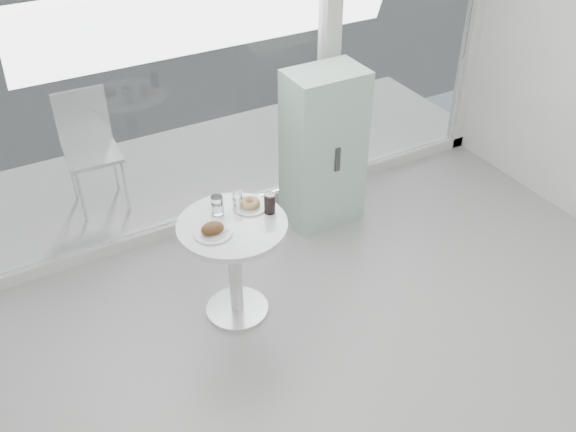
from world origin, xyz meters
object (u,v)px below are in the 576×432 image
patio_chair (89,143)px  water_tumbler_a (217,206)px  water_tumbler_b (238,200)px  mint_cabinet (323,148)px  main_table (234,250)px  cola_glass (270,203)px  plate_fritter (213,230)px  plate_donut (250,204)px

patio_chair → water_tumbler_a: size_ratio=7.50×
water_tumbler_b → mint_cabinet: bearing=28.7°
mint_cabinet → water_tumbler_a: size_ratio=9.92×
main_table → cola_glass: (0.27, -0.01, 0.29)m
plate_fritter → water_tumbler_a: (0.11, 0.18, 0.03)m
mint_cabinet → plate_fritter: (-1.28, -0.75, 0.14)m
main_table → plate_fritter: (-0.15, -0.04, 0.25)m
mint_cabinet → water_tumbler_b: 1.17m
main_table → plate_fritter: size_ratio=3.11×
patio_chair → plate_fritter: (0.33, -1.82, 0.19)m
patio_chair → water_tumbler_a: patio_chair is taller
plate_donut → cola_glass: (0.09, -0.12, 0.05)m
plate_fritter → water_tumbler_a: 0.22m
mint_cabinet → plate_donut: size_ratio=5.58×
plate_fritter → cola_glass: 0.42m
main_table → water_tumbler_b: water_tumbler_b is taller
mint_cabinet → patio_chair: bearing=146.3°
plate_fritter → mint_cabinet: bearing=30.4°
plate_fritter → plate_donut: bearing=24.0°
mint_cabinet → cola_glass: size_ratio=9.15×
mint_cabinet → water_tumbler_b: (-1.02, -0.56, 0.16)m
plate_donut → cola_glass: bearing=-53.2°
patio_chair → water_tumbler_b: patio_chair is taller
mint_cabinet → water_tumbler_a: bearing=-154.0°
patio_chair → plate_fritter: patio_chair is taller
mint_cabinet → main_table: bearing=-147.7°
mint_cabinet → cola_glass: (-0.86, -0.72, 0.19)m
cola_glass → water_tumbler_a: bearing=153.5°
main_table → mint_cabinet: 1.34m
mint_cabinet → water_tumbler_a: (-1.17, -0.57, 0.17)m
mint_cabinet → patio_chair: mint_cabinet is taller
patio_chair → plate_fritter: 1.86m
water_tumbler_b → cola_glass: bearing=-46.7°
water_tumbler_b → plate_fritter: bearing=-143.7°
patio_chair → water_tumbler_a: 1.71m
water_tumbler_b → cola_glass: size_ratio=0.76×
plate_fritter → water_tumbler_a: size_ratio=1.88×
mint_cabinet → plate_donut: 1.13m
water_tumbler_a → plate_fritter: bearing=-121.6°
water_tumbler_a → cola_glass: bearing=-26.5°
water_tumbler_b → water_tumbler_a: bearing=-175.7°
plate_donut → mint_cabinet: bearing=32.4°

